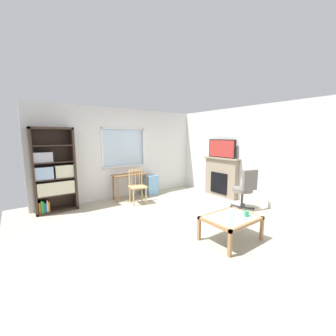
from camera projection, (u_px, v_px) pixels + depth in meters
ground at (173, 222)px, 4.41m from camera, size 5.83×5.86×0.02m
wall_back_with_window at (123, 154)px, 6.15m from camera, size 4.83×0.15×2.55m
wall_right at (246, 155)px, 5.66m from camera, size 0.12×5.06×2.55m
bookshelf at (53, 175)px, 4.92m from camera, size 0.90×0.38×1.98m
desk_under_window at (130, 178)px, 6.00m from camera, size 0.98×0.40×0.71m
wooden_chair at (137, 186)px, 5.58m from camera, size 0.48×0.46×0.90m
plastic_drawer_unit at (150, 185)px, 6.49m from camera, size 0.35×0.40×0.59m
fireplace at (221, 177)px, 6.22m from camera, size 0.26×1.19×1.16m
tv at (222, 149)px, 6.09m from camera, size 0.06×0.94×0.53m
office_chair at (245, 187)px, 5.05m from camera, size 0.58×0.60×1.00m
coffee_table at (231, 220)px, 3.58m from camera, size 0.92×0.69×0.42m
sippy_cup at (246, 213)px, 3.60m from camera, size 0.07×0.07×0.09m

